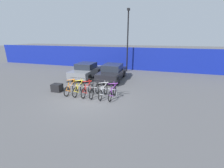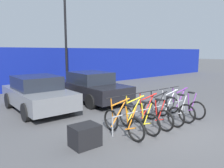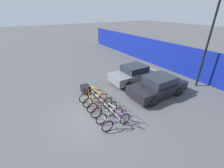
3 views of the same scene
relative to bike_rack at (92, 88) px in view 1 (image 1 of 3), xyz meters
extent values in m
plane|color=#4C4C4F|center=(0.07, -0.68, -0.48)|extent=(120.00, 120.00, 0.00)
cube|color=navy|center=(0.07, 8.82, 0.82)|extent=(36.00, 0.16, 2.60)
cylinder|color=gray|center=(0.00, 0.00, 0.07)|extent=(3.51, 0.04, 0.04)
cylinder|color=gray|center=(-1.76, 0.00, -0.21)|extent=(0.04, 0.04, 0.55)
cylinder|color=gray|center=(1.76, 0.00, -0.21)|extent=(0.04, 0.04, 0.55)
torus|color=black|center=(-1.51, -0.68, -0.15)|extent=(0.06, 0.66, 0.66)
torus|color=black|center=(-1.51, 0.37, -0.15)|extent=(0.06, 0.66, 0.66)
cylinder|color=orange|center=(-1.51, 0.01, 0.17)|extent=(0.60, 0.04, 0.76)
cylinder|color=orange|center=(-1.51, -0.05, 0.48)|extent=(0.68, 0.04, 0.16)
cylinder|color=orange|center=(-1.51, -0.33, 0.11)|extent=(0.14, 0.04, 0.63)
cylinder|color=orange|center=(-1.51, -0.53, 0.13)|extent=(0.32, 0.03, 0.58)
cylinder|color=orange|center=(-1.51, -0.48, -0.18)|extent=(0.40, 0.03, 0.08)
cylinder|color=orange|center=(-1.51, 0.33, 0.19)|extent=(0.12, 0.04, 0.69)
cylinder|color=black|center=(-1.51, 0.29, 0.56)|extent=(0.52, 0.03, 0.03)
cube|color=black|center=(-1.51, -0.42, 0.45)|extent=(0.10, 0.22, 0.05)
torus|color=black|center=(-0.89, -0.68, -0.15)|extent=(0.06, 0.66, 0.66)
torus|color=black|center=(-0.89, 0.37, -0.15)|extent=(0.06, 0.66, 0.66)
cylinder|color=yellow|center=(-0.89, 0.01, 0.17)|extent=(0.60, 0.04, 0.76)
cylinder|color=yellow|center=(-0.89, -0.05, 0.48)|extent=(0.68, 0.04, 0.16)
cylinder|color=yellow|center=(-0.89, -0.33, 0.11)|extent=(0.14, 0.04, 0.63)
cylinder|color=yellow|center=(-0.89, -0.53, 0.13)|extent=(0.32, 0.03, 0.58)
cylinder|color=yellow|center=(-0.89, -0.48, -0.18)|extent=(0.40, 0.03, 0.08)
cylinder|color=yellow|center=(-0.89, 0.33, 0.19)|extent=(0.12, 0.04, 0.69)
cylinder|color=black|center=(-0.89, 0.29, 0.56)|extent=(0.52, 0.03, 0.03)
cube|color=black|center=(-0.89, -0.42, 0.45)|extent=(0.10, 0.22, 0.05)
torus|color=black|center=(-0.28, -0.68, -0.15)|extent=(0.06, 0.66, 0.66)
torus|color=black|center=(-0.28, 0.37, -0.15)|extent=(0.06, 0.66, 0.66)
cylinder|color=red|center=(-0.28, 0.01, 0.17)|extent=(0.60, 0.04, 0.76)
cylinder|color=red|center=(-0.28, -0.05, 0.48)|extent=(0.68, 0.04, 0.16)
cylinder|color=red|center=(-0.28, -0.33, 0.11)|extent=(0.14, 0.04, 0.63)
cylinder|color=red|center=(-0.28, -0.53, 0.13)|extent=(0.32, 0.03, 0.58)
cylinder|color=red|center=(-0.28, -0.48, -0.18)|extent=(0.40, 0.03, 0.08)
cylinder|color=red|center=(-0.28, 0.33, 0.19)|extent=(0.12, 0.04, 0.69)
cylinder|color=black|center=(-0.28, 0.29, 0.56)|extent=(0.52, 0.03, 0.03)
cube|color=black|center=(-0.28, -0.42, 0.45)|extent=(0.10, 0.22, 0.05)
torus|color=black|center=(0.27, -0.68, -0.15)|extent=(0.06, 0.66, 0.66)
torus|color=black|center=(0.27, 0.37, -0.15)|extent=(0.06, 0.66, 0.66)
cylinder|color=black|center=(0.27, 0.01, 0.17)|extent=(0.60, 0.04, 0.76)
cylinder|color=black|center=(0.27, -0.05, 0.48)|extent=(0.68, 0.04, 0.16)
cylinder|color=black|center=(0.27, -0.33, 0.11)|extent=(0.14, 0.04, 0.63)
cylinder|color=black|center=(0.27, -0.53, 0.13)|extent=(0.32, 0.03, 0.58)
cylinder|color=black|center=(0.27, -0.48, -0.18)|extent=(0.40, 0.03, 0.08)
cylinder|color=black|center=(0.27, 0.33, 0.19)|extent=(0.12, 0.04, 0.69)
cylinder|color=black|center=(0.27, 0.29, 0.56)|extent=(0.52, 0.03, 0.03)
cube|color=black|center=(0.27, -0.42, 0.45)|extent=(0.10, 0.22, 0.05)
torus|color=black|center=(0.88, -0.68, -0.15)|extent=(0.06, 0.66, 0.66)
torus|color=black|center=(0.88, 0.37, -0.15)|extent=(0.06, 0.66, 0.66)
cylinder|color=#B7B7BC|center=(0.88, 0.01, 0.17)|extent=(0.60, 0.04, 0.76)
cylinder|color=#B7B7BC|center=(0.88, -0.05, 0.48)|extent=(0.68, 0.04, 0.16)
cylinder|color=#B7B7BC|center=(0.88, -0.33, 0.11)|extent=(0.14, 0.04, 0.63)
cylinder|color=#B7B7BC|center=(0.88, -0.53, 0.13)|extent=(0.32, 0.03, 0.58)
cylinder|color=#B7B7BC|center=(0.88, -0.48, -0.18)|extent=(0.40, 0.03, 0.08)
cylinder|color=#B7B7BC|center=(0.88, 0.33, 0.19)|extent=(0.12, 0.04, 0.69)
cylinder|color=black|center=(0.88, 0.29, 0.56)|extent=(0.52, 0.03, 0.03)
cube|color=black|center=(0.88, -0.42, 0.45)|extent=(0.10, 0.22, 0.05)
torus|color=black|center=(1.51, -0.68, -0.15)|extent=(0.06, 0.66, 0.66)
torus|color=black|center=(1.51, 0.37, -0.15)|extent=(0.06, 0.66, 0.66)
cylinder|color=#752D99|center=(1.51, 0.01, 0.17)|extent=(0.60, 0.04, 0.76)
cylinder|color=#752D99|center=(1.51, -0.05, 0.48)|extent=(0.68, 0.04, 0.16)
cylinder|color=#752D99|center=(1.51, -0.33, 0.11)|extent=(0.14, 0.04, 0.63)
cylinder|color=#752D99|center=(1.51, -0.53, 0.13)|extent=(0.32, 0.03, 0.58)
cylinder|color=#752D99|center=(1.51, -0.48, -0.18)|extent=(0.40, 0.03, 0.08)
cylinder|color=#752D99|center=(1.51, 0.33, 0.19)|extent=(0.12, 0.04, 0.69)
cylinder|color=black|center=(1.51, 0.29, 0.56)|extent=(0.52, 0.03, 0.03)
cube|color=black|center=(1.51, -0.42, 0.45)|extent=(0.10, 0.22, 0.05)
cube|color=slate|center=(-2.36, 4.03, 0.08)|extent=(1.80, 3.93, 0.62)
cube|color=#1E232D|center=(-2.36, 4.13, 0.65)|extent=(1.58, 1.81, 0.52)
cylinder|color=black|center=(-3.22, 5.17, -0.16)|extent=(0.20, 0.64, 0.64)
cylinder|color=black|center=(-1.51, 5.17, -0.16)|extent=(0.20, 0.64, 0.64)
cylinder|color=black|center=(-3.22, 2.89, -0.16)|extent=(0.20, 0.64, 0.64)
cylinder|color=black|center=(-1.51, 2.89, -0.16)|extent=(0.20, 0.64, 0.64)
cube|color=black|center=(0.25, 4.07, 0.08)|extent=(1.80, 4.18, 0.62)
cube|color=#1E232D|center=(0.25, 4.17, 0.65)|extent=(1.58, 1.92, 0.52)
cylinder|color=black|center=(-0.60, 5.28, -0.16)|extent=(0.20, 0.64, 0.64)
cylinder|color=black|center=(1.11, 5.28, -0.16)|extent=(0.20, 0.64, 0.64)
cylinder|color=black|center=(-0.60, 2.86, -0.16)|extent=(0.20, 0.64, 0.64)
cylinder|color=black|center=(1.11, 2.86, -0.16)|extent=(0.20, 0.64, 0.64)
cylinder|color=black|center=(0.89, 7.83, 2.66)|extent=(0.14, 0.14, 6.28)
cube|color=black|center=(0.89, 7.83, 5.94)|extent=(0.24, 0.44, 0.20)
cube|color=black|center=(-2.70, -0.06, -0.21)|extent=(0.70, 0.56, 0.55)
camera|label=1|loc=(4.01, -8.75, 3.36)|focal=24.00mm
camera|label=2|loc=(-5.46, -4.57, 1.90)|focal=35.00mm
camera|label=3|loc=(6.40, -3.43, 4.95)|focal=24.00mm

